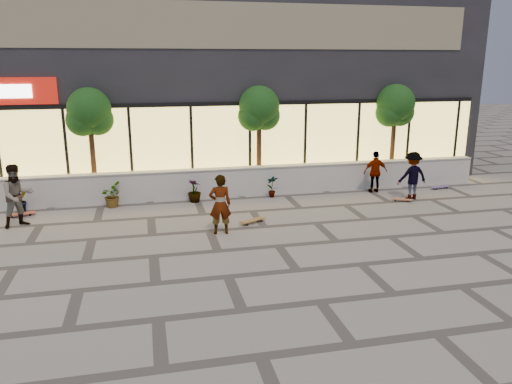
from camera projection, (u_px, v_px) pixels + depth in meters
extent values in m
plane|color=gray|center=(228.00, 277.00, 11.39)|extent=(80.00, 80.00, 0.00)
cube|color=silver|center=(196.00, 184.00, 17.87)|extent=(22.00, 0.35, 1.00)
cube|color=#B2AFA8|center=(195.00, 170.00, 17.74)|extent=(22.00, 0.42, 0.04)
cube|color=black|center=(180.00, 73.00, 22.11)|extent=(24.00, 9.00, 8.50)
cube|color=#FFD966|center=(192.00, 147.00, 18.49)|extent=(23.04, 0.05, 3.00)
cube|color=black|center=(190.00, 104.00, 18.07)|extent=(23.04, 0.08, 0.15)
cube|color=brown|center=(188.00, 25.00, 17.40)|extent=(21.60, 0.05, 1.60)
imported|color=#193E13|center=(22.00, 200.00, 16.17)|extent=(0.57, 0.57, 0.81)
imported|color=#193E13|center=(111.00, 195.00, 16.76)|extent=(0.68, 0.77, 0.81)
imported|color=#193E13|center=(194.00, 191.00, 17.36)|extent=(0.64, 0.64, 0.81)
imported|color=#193E13|center=(272.00, 186.00, 17.95)|extent=(0.46, 0.35, 0.81)
cylinder|color=#432B17|center=(93.00, 154.00, 17.50)|extent=(0.18, 0.18, 3.24)
sphere|color=#193E13|center=(89.00, 109.00, 17.11)|extent=(1.50, 1.50, 1.50)
sphere|color=#193E13|center=(82.00, 120.00, 17.10)|extent=(1.10, 1.10, 1.10)
sphere|color=#193E13|center=(98.00, 120.00, 17.30)|extent=(1.10, 1.10, 1.10)
cylinder|color=#432B17|center=(259.00, 147.00, 18.78)|extent=(0.18, 0.18, 3.24)
sphere|color=#193E13|center=(259.00, 106.00, 18.38)|extent=(1.50, 1.50, 1.50)
sphere|color=#193E13|center=(253.00, 116.00, 18.37)|extent=(1.10, 1.10, 1.10)
sphere|color=#193E13|center=(265.00, 116.00, 18.58)|extent=(1.10, 1.10, 1.10)
cylinder|color=#432B17|center=(393.00, 142.00, 19.95)|extent=(0.18, 0.18, 3.24)
sphere|color=#193E13|center=(395.00, 103.00, 19.55)|extent=(1.50, 1.50, 1.50)
sphere|color=#193E13|center=(390.00, 113.00, 19.54)|extent=(1.10, 1.10, 1.10)
sphere|color=#193E13|center=(400.00, 112.00, 19.74)|extent=(1.10, 1.10, 1.10)
imported|color=white|center=(220.00, 204.00, 14.04)|extent=(0.65, 0.44, 1.73)
imported|color=#978761|center=(17.00, 196.00, 14.67)|extent=(1.15, 1.08, 1.88)
imported|color=silver|center=(375.00, 172.00, 18.55)|extent=(0.93, 0.43, 1.56)
imported|color=maroon|center=(412.00, 176.00, 17.62)|extent=(1.12, 0.68, 1.70)
cube|color=brown|center=(253.00, 220.00, 15.14)|extent=(0.88, 0.61, 0.02)
cylinder|color=black|center=(258.00, 220.00, 15.38)|extent=(0.07, 0.06, 0.06)
cylinder|color=black|center=(261.00, 221.00, 15.27)|extent=(0.07, 0.06, 0.06)
cylinder|color=black|center=(244.00, 223.00, 15.05)|extent=(0.07, 0.06, 0.06)
cylinder|color=black|center=(248.00, 225.00, 14.93)|extent=(0.07, 0.06, 0.06)
cube|color=#DB4729|center=(21.00, 214.00, 15.79)|extent=(0.88, 0.44, 0.02)
cylinder|color=black|center=(30.00, 214.00, 15.99)|extent=(0.07, 0.05, 0.06)
cylinder|color=black|center=(30.00, 215.00, 15.86)|extent=(0.07, 0.05, 0.06)
cylinder|color=black|center=(12.00, 216.00, 15.75)|extent=(0.07, 0.05, 0.06)
cylinder|color=black|center=(12.00, 217.00, 15.62)|extent=(0.07, 0.05, 0.06)
cube|color=#9C5033|center=(402.00, 199.00, 17.49)|extent=(0.69, 0.49, 0.02)
cylinder|color=black|center=(408.00, 201.00, 17.51)|extent=(0.06, 0.05, 0.05)
cylinder|color=black|center=(408.00, 202.00, 17.39)|extent=(0.06, 0.05, 0.05)
cylinder|color=black|center=(395.00, 200.00, 17.62)|extent=(0.06, 0.05, 0.05)
cylinder|color=black|center=(395.00, 201.00, 17.50)|extent=(0.06, 0.05, 0.05)
cube|color=#634987|center=(440.00, 187.00, 19.20)|extent=(0.86, 0.34, 0.02)
cylinder|color=black|center=(444.00, 187.00, 19.38)|extent=(0.06, 0.04, 0.06)
cylinder|color=black|center=(447.00, 188.00, 19.24)|extent=(0.06, 0.04, 0.06)
cylinder|color=black|center=(433.00, 188.00, 19.19)|extent=(0.06, 0.04, 0.06)
cylinder|color=black|center=(436.00, 189.00, 19.06)|extent=(0.06, 0.04, 0.06)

